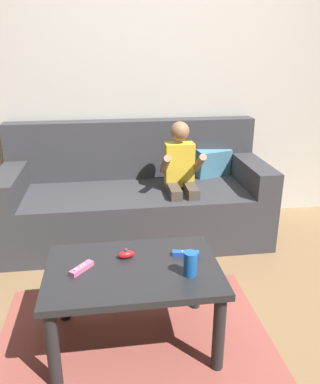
{
  "coord_description": "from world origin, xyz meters",
  "views": [
    {
      "loc": [
        -0.46,
        -1.61,
        1.49
      ],
      "look_at": [
        -0.13,
        0.71,
        0.61
      ],
      "focal_mm": 36.51,
      "sensor_mm": 36.0,
      "label": 1
    }
  ],
  "objects_px": {
    "couch": "(137,200)",
    "game_remote_pink_far_corner": "(82,268)",
    "coffee_table": "(133,280)",
    "soda_can": "(190,264)",
    "game_remote_blue_near_edge": "(186,253)",
    "nunchuk_red": "(126,254)",
    "person_seated_on_couch": "(181,177)"
  },
  "relations": [
    {
      "from": "nunchuk_red",
      "to": "soda_can",
      "type": "bearing_deg",
      "value": -34.65
    },
    {
      "from": "game_remote_pink_far_corner",
      "to": "soda_can",
      "type": "relative_size",
      "value": 1.06
    },
    {
      "from": "person_seated_on_couch",
      "to": "coffee_table",
      "type": "height_order",
      "value": "person_seated_on_couch"
    },
    {
      "from": "game_remote_blue_near_edge",
      "to": "nunchuk_red",
      "type": "relative_size",
      "value": 1.49
    },
    {
      "from": "couch",
      "to": "person_seated_on_couch",
      "type": "distance_m",
      "value": 0.45
    },
    {
      "from": "game_remote_blue_near_edge",
      "to": "nunchuk_red",
      "type": "height_order",
      "value": "nunchuk_red"
    },
    {
      "from": "game_remote_blue_near_edge",
      "to": "game_remote_pink_far_corner",
      "type": "distance_m",
      "value": 0.54
    },
    {
      "from": "couch",
      "to": "soda_can",
      "type": "bearing_deg",
      "value": -83.94
    },
    {
      "from": "person_seated_on_couch",
      "to": "game_remote_pink_far_corner",
      "type": "bearing_deg",
      "value": -123.44
    },
    {
      "from": "game_remote_blue_near_edge",
      "to": "game_remote_pink_far_corner",
      "type": "height_order",
      "value": "same"
    },
    {
      "from": "coffee_table",
      "to": "game_remote_blue_near_edge",
      "type": "distance_m",
      "value": 0.31
    },
    {
      "from": "couch",
      "to": "coffee_table",
      "type": "xyz_separation_m",
      "value": [
        -0.12,
        -1.26,
        0.06
      ]
    },
    {
      "from": "game_remote_blue_near_edge",
      "to": "game_remote_pink_far_corner",
      "type": "xyz_separation_m",
      "value": [
        -0.54,
        -0.07,
        0.0
      ]
    },
    {
      "from": "couch",
      "to": "soda_can",
      "type": "distance_m",
      "value": 1.39
    },
    {
      "from": "couch",
      "to": "game_remote_blue_near_edge",
      "type": "xyz_separation_m",
      "value": [
        0.16,
        -1.18,
        0.15
      ]
    },
    {
      "from": "coffee_table",
      "to": "soda_can",
      "type": "distance_m",
      "value": 0.32
    },
    {
      "from": "coffee_table",
      "to": "soda_can",
      "type": "xyz_separation_m",
      "value": [
        0.27,
        -0.1,
        0.14
      ]
    },
    {
      "from": "game_remote_pink_far_corner",
      "to": "soda_can",
      "type": "distance_m",
      "value": 0.53
    },
    {
      "from": "person_seated_on_couch",
      "to": "coffee_table",
      "type": "xyz_separation_m",
      "value": [
        -0.45,
        -1.08,
        -0.18
      ]
    },
    {
      "from": "coffee_table",
      "to": "game_remote_blue_near_edge",
      "type": "relative_size",
      "value": 6.02
    },
    {
      "from": "couch",
      "to": "game_remote_pink_far_corner",
      "type": "relative_size",
      "value": 15.91
    },
    {
      "from": "couch",
      "to": "person_seated_on_couch",
      "type": "relative_size",
      "value": 2.14
    },
    {
      "from": "coffee_table",
      "to": "nunchuk_red",
      "type": "height_order",
      "value": "nunchuk_red"
    },
    {
      "from": "person_seated_on_couch",
      "to": "soda_can",
      "type": "height_order",
      "value": "person_seated_on_couch"
    },
    {
      "from": "coffee_table",
      "to": "soda_can",
      "type": "relative_size",
      "value": 7.12
    },
    {
      "from": "game_remote_blue_near_edge",
      "to": "couch",
      "type": "bearing_deg",
      "value": 97.81
    },
    {
      "from": "couch",
      "to": "game_remote_pink_far_corner",
      "type": "xyz_separation_m",
      "value": [
        -0.38,
        -1.25,
        0.15
      ]
    },
    {
      "from": "game_remote_blue_near_edge",
      "to": "coffee_table",
      "type": "bearing_deg",
      "value": -163.99
    },
    {
      "from": "game_remote_pink_far_corner",
      "to": "game_remote_blue_near_edge",
      "type": "bearing_deg",
      "value": 7.7
    },
    {
      "from": "person_seated_on_couch",
      "to": "soda_can",
      "type": "xyz_separation_m",
      "value": [
        -0.18,
        -1.18,
        -0.04
      ]
    },
    {
      "from": "game_remote_blue_near_edge",
      "to": "game_remote_pink_far_corner",
      "type": "relative_size",
      "value": 1.11
    },
    {
      "from": "game_remote_pink_far_corner",
      "to": "coffee_table",
      "type": "bearing_deg",
      "value": -2.09
    }
  ]
}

